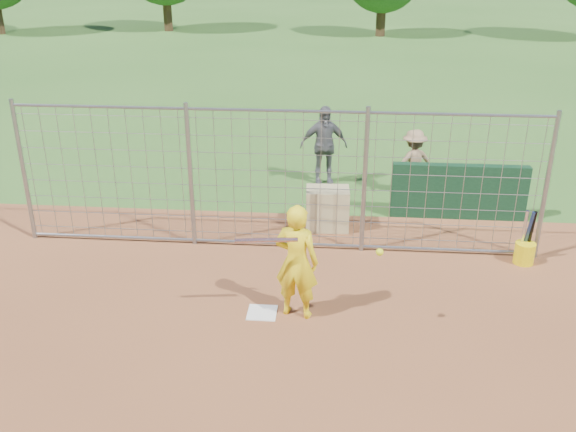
# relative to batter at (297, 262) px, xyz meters

# --- Properties ---
(ground) EXTENTS (100.00, 100.00, 0.00)m
(ground) POSITION_rel_batter_xyz_m (-0.51, 0.18, -0.88)
(ground) COLOR #2D591E
(ground) RESTS_ON ground
(home_plate) EXTENTS (0.43, 0.43, 0.02)m
(home_plate) POSITION_rel_batter_xyz_m (-0.51, -0.02, -0.87)
(home_plate) COLOR silver
(home_plate) RESTS_ON ground
(dugout_wall) EXTENTS (2.60, 0.20, 1.10)m
(dugout_wall) POSITION_rel_batter_xyz_m (2.89, 3.78, -0.33)
(dugout_wall) COLOR #11381E
(dugout_wall) RESTS_ON ground
(batter) EXTENTS (0.72, 0.55, 1.75)m
(batter) POSITION_rel_batter_xyz_m (0.00, 0.00, 0.00)
(batter) COLOR yellow
(batter) RESTS_ON ground
(bystander_b) EXTENTS (1.10, 0.62, 1.78)m
(bystander_b) POSITION_rel_batter_xyz_m (0.20, 5.44, 0.01)
(bystander_b) COLOR #55565A
(bystander_b) RESTS_ON ground
(bystander_c) EXTENTS (1.06, 0.83, 1.43)m
(bystander_c) POSITION_rel_batter_xyz_m (2.11, 4.95, -0.16)
(bystander_c) COLOR #947250
(bystander_c) RESTS_ON ground
(equipment_bin) EXTENTS (0.83, 0.59, 0.80)m
(equipment_bin) POSITION_rel_batter_xyz_m (0.36, 3.07, -0.48)
(equipment_bin) COLOR tan
(equipment_bin) RESTS_ON ground
(equipment_in_play) EXTENTS (2.01, 0.26, 0.14)m
(equipment_in_play) POSITION_rel_batter_xyz_m (-0.02, -0.31, 0.45)
(equipment_in_play) COLOR silver
(equipment_in_play) RESTS_ON ground
(bucket_with_bats) EXTENTS (0.34, 0.34, 0.98)m
(bucket_with_bats) POSITION_rel_batter_xyz_m (3.74, 1.94, -0.63)
(bucket_with_bats) COLOR yellow
(bucket_with_bats) RESTS_ON ground
(backstop_fence) EXTENTS (9.08, 0.08, 2.60)m
(backstop_fence) POSITION_rel_batter_xyz_m (-0.51, 2.18, 0.38)
(backstop_fence) COLOR gray
(backstop_fence) RESTS_ON ground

